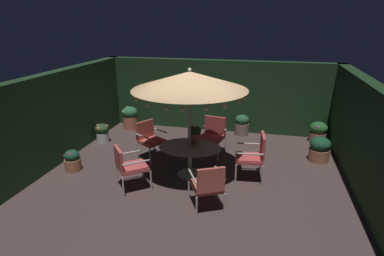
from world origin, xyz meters
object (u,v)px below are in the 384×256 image
object	(u,v)px
patio_dining_table	(190,153)
potted_plant_right_near	(320,149)
potted_plant_back_center	(318,132)
potted_plant_right_far	(242,125)
patio_umbrella	(190,81)
patio_chair_northeast	(149,137)
patio_chair_southeast	(208,184)
patio_chair_east	(128,164)
potted_plant_left_near	(102,132)
potted_plant_left_far	(130,117)
centerpiece_planter	(194,133)
patio_chair_south	(255,154)
potted_plant_back_right	(72,160)
patio_chair_north	(213,133)

from	to	relation	value
patio_dining_table	potted_plant_right_near	size ratio (longest dim) A/B	2.25
potted_plant_back_center	potted_plant_right_far	bearing A→B (deg)	176.55
patio_umbrella	patio_chair_northeast	xyz separation A→B (m)	(-1.25, 0.71, -1.64)
patio_chair_southeast	potted_plant_right_near	size ratio (longest dim) A/B	1.48
patio_chair_east	potted_plant_left_near	xyz separation A→B (m)	(-1.87, 2.34, -0.27)
potted_plant_right_far	potted_plant_left_near	bearing A→B (deg)	-157.82
potted_plant_left_far	centerpiece_planter	bearing A→B (deg)	-43.15
centerpiece_planter	potted_plant_left_near	xyz separation A→B (m)	(-3.05, 1.25, -0.68)
potted_plant_left_near	potted_plant_right_near	world-z (taller)	potted_plant_right_near
potted_plant_back_center	patio_chair_south	bearing A→B (deg)	-122.10
patio_dining_table	patio_umbrella	world-z (taller)	patio_umbrella
potted_plant_back_right	potted_plant_back_center	world-z (taller)	potted_plant_back_center
patio_chair_northeast	potted_plant_right_far	distance (m)	3.19
patio_chair_northeast	potted_plant_back_right	xyz separation A→B (m)	(-1.54, -1.11, -0.31)
patio_chair_east	potted_plant_left_near	world-z (taller)	patio_chair_east
patio_chair_north	patio_chair_south	distance (m)	1.71
potted_plant_back_right	potted_plant_left_near	distance (m)	1.85
patio_dining_table	patio_chair_north	world-z (taller)	patio_chair_north
patio_chair_north	potted_plant_back_center	world-z (taller)	patio_chair_north
patio_dining_table	patio_chair_south	world-z (taller)	patio_chair_south
potted_plant_back_center	potted_plant_left_near	distance (m)	6.31
patio_chair_east	potted_plant_right_near	distance (m)	4.79
patio_chair_northeast	potted_plant_back_center	xyz separation A→B (m)	(4.41, 2.19, -0.26)
patio_chair_south	potted_plant_back_right	distance (m)	4.27
potted_plant_left_far	patio_chair_southeast	bearing A→B (deg)	-50.38
potted_plant_left_far	potted_plant_right_near	xyz separation A→B (m)	(5.71, -1.26, -0.07)
patio_dining_table	potted_plant_left_far	distance (m)	3.87
patio_dining_table	patio_chair_south	bearing A→B (deg)	5.91
patio_chair_east	potted_plant_right_near	size ratio (longest dim) A/B	1.51
potted_plant_left_near	potted_plant_back_right	bearing A→B (deg)	-83.78
centerpiece_planter	potted_plant_back_right	bearing A→B (deg)	-168.38
patio_chair_south	patio_dining_table	bearing A→B (deg)	-174.09
potted_plant_right_near	potted_plant_left_near	bearing A→B (deg)	-179.33
patio_umbrella	patio_dining_table	bearing A→B (deg)	16.37
patio_chair_northeast	patio_chair_east	bearing A→B (deg)	-85.19
patio_chair_east	patio_chair_southeast	bearing A→B (deg)	-11.90
patio_chair_south	potted_plant_left_near	bearing A→B (deg)	163.80
patio_chair_northeast	potted_plant_right_near	size ratio (longest dim) A/B	1.52
patio_chair_northeast	potted_plant_left_far	world-z (taller)	patio_chair_northeast
potted_plant_back_right	patio_chair_north	bearing A→B (deg)	30.65
centerpiece_planter	patio_chair_southeast	world-z (taller)	centerpiece_planter
patio_umbrella	potted_plant_right_near	distance (m)	3.86
potted_plant_back_center	potted_plant_left_near	world-z (taller)	potted_plant_back_center
potted_plant_right_near	patio_chair_southeast	bearing A→B (deg)	-130.26
patio_umbrella	potted_plant_right_far	world-z (taller)	patio_umbrella
patio_chair_southeast	potted_plant_right_near	xyz separation A→B (m)	(2.36, 2.78, -0.21)
patio_chair_east	patio_chair_southeast	size ratio (longest dim) A/B	1.02
patio_chair_southeast	potted_plant_back_center	xyz separation A→B (m)	(2.50, 4.18, -0.22)
centerpiece_planter	potted_plant_back_right	xyz separation A→B (m)	(-2.85, -0.59, -0.72)
patio_dining_table	patio_chair_east	xyz separation A→B (m)	(-1.11, -0.91, 0.01)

